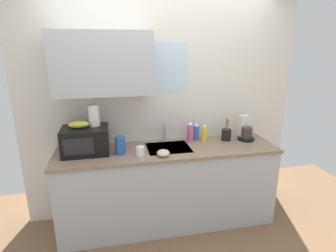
{
  "coord_description": "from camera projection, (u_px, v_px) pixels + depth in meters",
  "views": [
    {
      "loc": [
        -0.56,
        -2.68,
        1.96
      ],
      "look_at": [
        0.0,
        0.0,
        1.15
      ],
      "focal_mm": 29.14,
      "sensor_mm": 36.0,
      "label": 1
    }
  ],
  "objects": [
    {
      "name": "kitchen_wall_assembly",
      "position": [
        152.0,
        101.0,
        3.06
      ],
      "size": [
        3.13,
        0.42,
        2.5
      ],
      "color": "silver",
      "rests_on": "ground"
    },
    {
      "name": "coffee_maker",
      "position": [
        245.0,
        131.0,
        3.18
      ],
      "size": [
        0.19,
        0.21,
        0.28
      ],
      "color": "black",
      "rests_on": "counter_unit"
    },
    {
      "name": "dish_soap_bottle_pink",
      "position": [
        190.0,
        132.0,
        3.09
      ],
      "size": [
        0.07,
        0.07,
        0.24
      ],
      "color": "#E55999",
      "rests_on": "counter_unit"
    },
    {
      "name": "dish_soap_bottle_yellow",
      "position": [
        204.0,
        133.0,
        3.12
      ],
      "size": [
        0.06,
        0.06,
        0.21
      ],
      "color": "yellow",
      "rests_on": "counter_unit"
    },
    {
      "name": "microwave",
      "position": [
        86.0,
        140.0,
        2.76
      ],
      "size": [
        0.46,
        0.35,
        0.27
      ],
      "color": "black",
      "rests_on": "counter_unit"
    },
    {
      "name": "mug_white",
      "position": [
        140.0,
        151.0,
        2.72
      ],
      "size": [
        0.08,
        0.08,
        0.09
      ],
      "primitive_type": "cylinder",
      "color": "white",
      "rests_on": "counter_unit"
    },
    {
      "name": "banana_bunch",
      "position": [
        79.0,
        125.0,
        2.71
      ],
      "size": [
        0.2,
        0.11,
        0.07
      ],
      "primitive_type": "ellipsoid",
      "color": "gold",
      "rests_on": "microwave"
    },
    {
      "name": "paper_towel_roll",
      "position": [
        94.0,
        115.0,
        2.76
      ],
      "size": [
        0.11,
        0.11,
        0.22
      ],
      "primitive_type": "cylinder",
      "color": "white",
      "rests_on": "microwave"
    },
    {
      "name": "utensil_crock",
      "position": [
        226.0,
        134.0,
        3.16
      ],
      "size": [
        0.11,
        0.11,
        0.26
      ],
      "color": "black",
      "rests_on": "counter_unit"
    },
    {
      "name": "dish_soap_bottle_blue",
      "position": [
        196.0,
        132.0,
        3.17
      ],
      "size": [
        0.07,
        0.07,
        0.2
      ],
      "color": "blue",
      "rests_on": "counter_unit"
    },
    {
      "name": "counter_unit",
      "position": [
        168.0,
        185.0,
        3.05
      ],
      "size": [
        2.36,
        0.63,
        0.9
      ],
      "color": "#B2B7BC",
      "rests_on": "ground"
    },
    {
      "name": "small_bowl",
      "position": [
        163.0,
        153.0,
        2.71
      ],
      "size": [
        0.13,
        0.13,
        0.06
      ],
      "primitive_type": "ellipsoid",
      "color": "beige",
      "rests_on": "counter_unit"
    },
    {
      "name": "sink_faucet",
      "position": [
        165.0,
        132.0,
        3.12
      ],
      "size": [
        0.03,
        0.03,
        0.21
      ],
      "primitive_type": "cylinder",
      "color": "#B2B5BA",
      "rests_on": "counter_unit"
    },
    {
      "name": "cereal_canister",
      "position": [
        120.0,
        145.0,
        2.75
      ],
      "size": [
        0.1,
        0.1,
        0.18
      ],
      "primitive_type": "cylinder",
      "color": "#2659A5",
      "rests_on": "counter_unit"
    }
  ]
}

